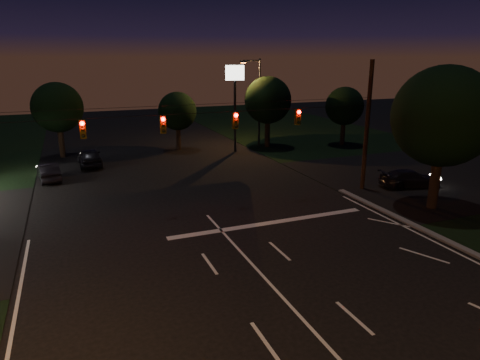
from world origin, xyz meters
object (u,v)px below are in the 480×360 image
tree_right_near (441,117)px  car_oncoming_a (90,157)px  utility_pole_right (362,189)px  car_oncoming_b (48,172)px  car_cross (410,179)px

tree_right_near → car_oncoming_a: 27.72m
car_oncoming_a → utility_pole_right: bearing=139.1°
car_oncoming_b → car_cross: car_oncoming_b is taller
car_cross → car_oncoming_b: bearing=77.5°
car_oncoming_b → car_cross: size_ratio=0.91×
utility_pole_right → car_oncoming_a: (-17.79, 14.44, 0.78)m
utility_pole_right → car_oncoming_b: utility_pole_right is taller
car_oncoming_a → car_cross: size_ratio=1.03×
car_oncoming_a → car_oncoming_b: 4.81m
tree_right_near → car_oncoming_b: bearing=145.1°
utility_pole_right → car_oncoming_b: bearing=152.7°
tree_right_near → car_cross: 6.65m
car_oncoming_a → car_oncoming_b: bearing=46.3°
tree_right_near → car_oncoming_a: (-19.31, 19.28, -4.90)m
utility_pole_right → car_cross: bearing=-15.3°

